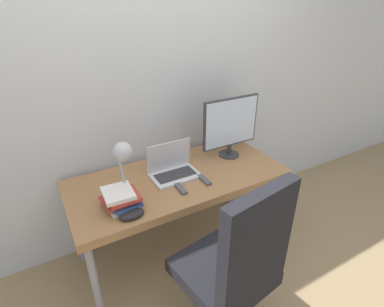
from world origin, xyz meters
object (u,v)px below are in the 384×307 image
(laptop, at_px, (173,169))
(office_chair, at_px, (236,264))
(monitor, at_px, (231,125))
(game_controller, at_px, (132,214))
(book_stack, at_px, (121,199))
(desk_lamp, at_px, (122,160))

(laptop, distance_m, office_chair, 0.86)
(laptop, xyz_separation_m, monitor, (0.55, 0.05, 0.22))
(monitor, bearing_deg, game_controller, -159.35)
(office_chair, height_order, game_controller, office_chair)
(monitor, xyz_separation_m, game_controller, (-0.98, -0.37, -0.25))
(laptop, relative_size, game_controller, 2.25)
(office_chair, xyz_separation_m, game_controller, (-0.38, 0.53, 0.11))
(book_stack, bearing_deg, laptop, 22.90)
(desk_lamp, bearing_deg, laptop, 17.20)
(desk_lamp, xyz_separation_m, office_chair, (0.35, -0.72, -0.39))
(monitor, bearing_deg, office_chair, -123.32)
(game_controller, bearing_deg, laptop, 36.05)
(book_stack, relative_size, game_controller, 1.50)
(game_controller, bearing_deg, book_stack, 99.59)
(office_chair, bearing_deg, book_stack, 121.67)
(desk_lamp, relative_size, book_stack, 1.82)
(monitor, xyz_separation_m, book_stack, (-1.00, -0.25, -0.21))
(monitor, height_order, game_controller, monitor)
(laptop, height_order, office_chair, office_chair)
(desk_lamp, bearing_deg, monitor, 10.68)
(office_chair, bearing_deg, desk_lamp, 115.89)
(office_chair, bearing_deg, laptop, 86.85)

